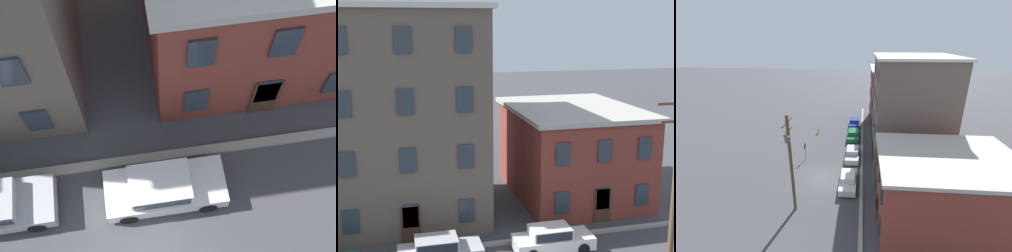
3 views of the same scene
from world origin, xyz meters
TOP-DOWN VIEW (x-y plane):
  - kerb_strip at (0.00, 4.50)m, footprint 56.00×0.36m
  - apartment_midblock at (-6.28, 10.50)m, footprint 10.22×9.52m
  - apartment_far at (5.62, 11.37)m, footprint 8.72×11.25m
  - car_silver at (-5.00, 3.21)m, footprint 4.40×1.92m
  - car_white at (1.20, 3.03)m, footprint 4.40×1.92m

SIDE VIEW (x-z plane):
  - kerb_strip at x=0.00m, z-range 0.00..0.16m
  - car_silver at x=-5.00m, z-range 0.03..1.46m
  - car_white at x=1.20m, z-range 0.03..1.46m
  - apartment_far at x=5.62m, z-range 0.01..6.54m
  - apartment_midblock at x=-6.28m, z-range 0.01..13.45m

